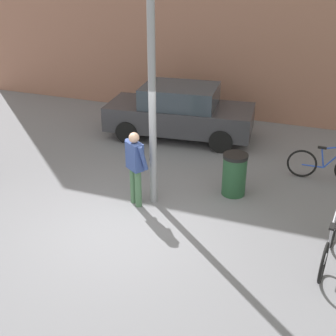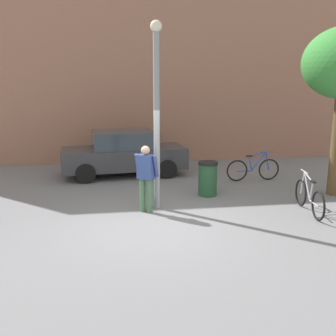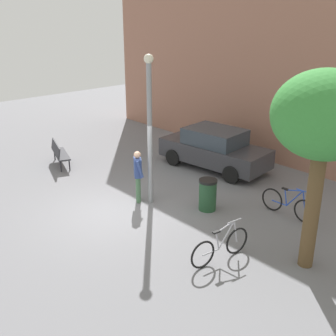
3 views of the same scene
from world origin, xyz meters
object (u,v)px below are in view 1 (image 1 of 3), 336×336
object	(u,v)px
bicycle_blue	(326,166)
trash_bin	(234,174)
bicycle_silver	(329,243)
lamppost	(152,88)
person_by_lamppost	(135,164)
parked_car_charcoal	(180,112)

from	to	relation	value
bicycle_blue	trash_bin	world-z (taller)	trash_bin
bicycle_silver	lamppost	bearing A→B (deg)	166.51
person_by_lamppost	trash_bin	distance (m)	2.27
bicycle_blue	parked_car_charcoal	size ratio (longest dim) A/B	0.42
person_by_lamppost	trash_bin	bearing A→B (deg)	32.42
parked_car_charcoal	person_by_lamppost	bearing A→B (deg)	-84.17
bicycle_silver	parked_car_charcoal	size ratio (longest dim) A/B	0.41
bicycle_silver	parked_car_charcoal	world-z (taller)	parked_car_charcoal
lamppost	trash_bin	distance (m)	2.76
parked_car_charcoal	trash_bin	xyz separation A→B (m)	(2.28, -2.82, -0.28)
person_by_lamppost	parked_car_charcoal	distance (m)	4.03
bicycle_blue	bicycle_silver	size ratio (longest dim) A/B	1.00
lamppost	bicycle_blue	xyz separation A→B (m)	(3.47, 2.35, -2.18)
person_by_lamppost	lamppost	bearing A→B (deg)	39.85
bicycle_silver	trash_bin	distance (m)	2.78
lamppost	bicycle_blue	size ratio (longest dim) A/B	2.53
person_by_lamppost	bicycle_silver	xyz separation A→B (m)	(3.98, -0.63, -0.58)
bicycle_blue	parked_car_charcoal	bearing A→B (deg)	161.49
person_by_lamppost	trash_bin	xyz separation A→B (m)	(1.87, 1.19, -0.47)
parked_car_charcoal	trash_bin	bearing A→B (deg)	-51.05
lamppost	person_by_lamppost	size ratio (longest dim) A/B	2.74
bicycle_silver	trash_bin	bearing A→B (deg)	139.27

